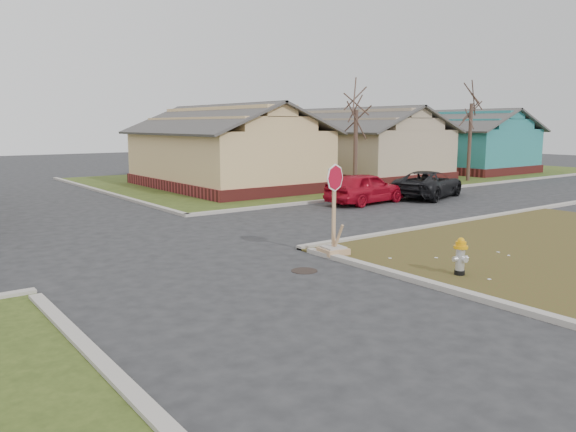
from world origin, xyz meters
TOP-DOWN VIEW (x-y plane):
  - ground at (0.00, 0.00)m, footprint 120.00×120.00m
  - verge_far_right at (22.00, 18.00)m, footprint 37.00×19.00m
  - curbs at (0.00, 5.00)m, footprint 80.00×40.00m
  - manhole at (2.20, -0.50)m, footprint 0.64×0.64m
  - side_house_yellow at (10.00, 16.50)m, footprint 7.60×11.60m
  - side_house_tan at (20.00, 16.50)m, footprint 7.60×11.60m
  - side_house_teal at (30.00, 16.50)m, footprint 7.60×11.60m
  - tree_mid_right at (14.00, 10.20)m, footprint 0.22×0.22m
  - tree_far_right at (24.00, 10.50)m, footprint 0.22×0.22m
  - fire_hydrant at (4.79, -3.08)m, footprint 0.33×0.33m
  - stop_sign at (3.84, 0.30)m, footprint 0.69×0.68m
  - red_sedan at (11.73, 7.13)m, footprint 4.30×2.08m
  - dark_pickup at (15.68, 6.81)m, footprint 5.15×3.54m

SIDE VIEW (x-z plane):
  - ground at x=0.00m, z-range 0.00..0.00m
  - curbs at x=0.00m, z-range -0.06..0.06m
  - manhole at x=2.20m, z-range 0.00..0.01m
  - verge_far_right at x=22.00m, z-range 0.00..0.05m
  - fire_hydrant at x=4.79m, z-range 0.09..0.98m
  - stop_sign at x=3.84m, z-range -0.65..1.80m
  - dark_pickup at x=15.68m, z-range 0.00..1.31m
  - red_sedan at x=11.73m, z-range 0.00..1.41m
  - tree_mid_right at x=14.00m, z-range 0.05..4.25m
  - side_house_yellow at x=10.00m, z-range -0.16..4.54m
  - side_house_tan at x=20.00m, z-range -0.16..4.54m
  - side_house_teal at x=30.00m, z-range -0.16..4.54m
  - tree_far_right at x=24.00m, z-range 0.05..4.81m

